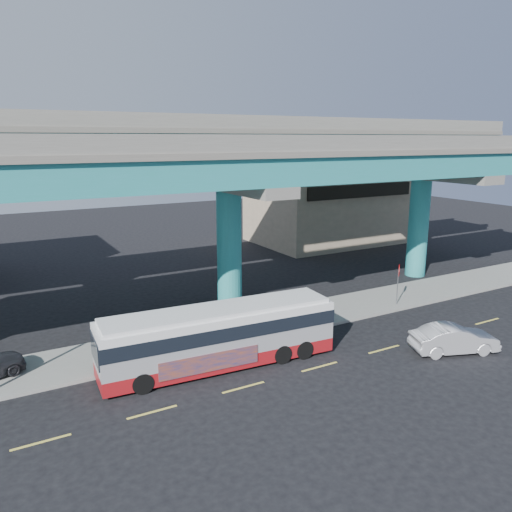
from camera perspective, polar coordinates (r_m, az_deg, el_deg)
ground at (r=24.08m, az=6.84°, el=-12.19°), size 120.00×120.00×0.00m
sidewalk at (r=28.29m, az=0.20°, el=-7.95°), size 70.00×4.00×0.15m
lane_markings at (r=23.86m, az=7.27°, el=-12.44°), size 58.00×0.12×0.01m
viaduct at (r=29.57m, az=-3.30°, el=10.98°), size 52.00×12.40×11.70m
building_beige at (r=51.40m, az=8.07°, el=5.55°), size 14.00×10.23×7.00m
transit_bus at (r=23.24m, az=-4.18°, el=-8.92°), size 11.17×3.09×2.83m
sedan at (r=26.73m, az=21.70°, el=-8.81°), size 4.25×5.19×1.39m
stop_sign at (r=32.15m, az=15.97°, el=-2.16°), size 0.56×0.59×2.62m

